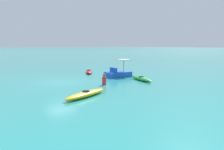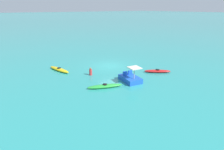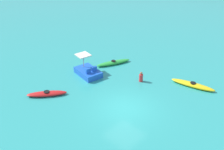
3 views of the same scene
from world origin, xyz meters
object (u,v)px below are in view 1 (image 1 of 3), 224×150
object	(u,v)px
kayak_yellow	(86,94)
kayak_green	(141,79)
pedal_boat_blue	(118,73)
person_near_shore	(104,80)
kayak_red	(89,72)

from	to	relation	value
kayak_yellow	kayak_green	bearing A→B (deg)	-167.30
kayak_green	pedal_boat_blue	bearing A→B (deg)	-92.64
kayak_green	kayak_yellow	bearing A→B (deg)	12.70
kayak_yellow	person_near_shore	bearing A→B (deg)	-146.85
person_near_shore	kayak_green	bearing A→B (deg)	170.55
kayak_red	person_near_shore	distance (m)	7.69
kayak_green	kayak_red	world-z (taller)	same
kayak_green	kayak_yellow	world-z (taller)	same
kayak_yellow	kayak_red	distance (m)	11.56
kayak_red	pedal_boat_blue	distance (m)	4.37
kayak_green	pedal_boat_blue	distance (m)	3.01
kayak_green	kayak_yellow	size ratio (longest dim) A/B	0.92
kayak_red	pedal_boat_blue	size ratio (longest dim) A/B	1.07
pedal_boat_blue	person_near_shore	bearing A→B (deg)	30.82
kayak_yellow	person_near_shore	distance (m)	4.19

